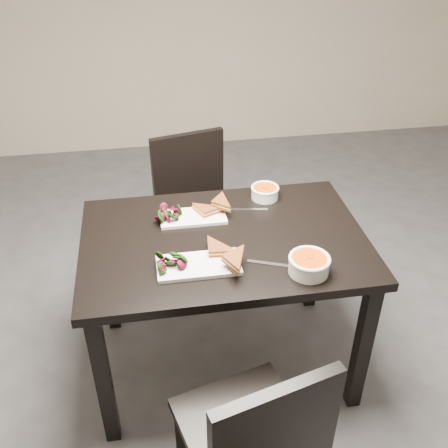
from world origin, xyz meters
name	(u,v)px	position (x,y,z in m)	size (l,w,h in m)	color
ground	(275,344)	(0.00, 0.00, 0.00)	(5.00, 5.00, 0.00)	#47474C
table	(224,256)	(-0.28, -0.06, 0.65)	(1.20, 0.80, 0.75)	black
chair_near	(256,437)	(-0.29, -0.83, 0.48)	(0.51, 0.51, 0.85)	black
chair_far	(196,201)	(-0.32, 0.69, 0.48)	(0.51, 0.51, 0.85)	black
plate_near	(198,265)	(-0.41, -0.24, 0.76)	(0.32, 0.16, 0.02)	white
sandwich_near	(214,254)	(-0.34, -0.22, 0.79)	(0.16, 0.12, 0.05)	#954E1F
salad_near	(172,262)	(-0.51, -0.24, 0.79)	(0.10, 0.09, 0.04)	black
soup_bowl_near	(309,264)	(0.01, -0.34, 0.79)	(0.16, 0.16, 0.07)	white
cutlery_near	(270,264)	(-0.13, -0.27, 0.75)	(0.18, 0.02, 0.00)	silver
plate_far	(193,217)	(-0.39, 0.11, 0.76)	(0.29, 0.15, 0.01)	white
sandwich_far	(208,212)	(-0.32, 0.09, 0.79)	(0.15, 0.11, 0.05)	#954E1F
salad_far	(170,214)	(-0.49, 0.11, 0.78)	(0.09, 0.08, 0.04)	black
soup_bowl_far	(265,192)	(-0.03, 0.23, 0.78)	(0.13, 0.13, 0.06)	white
cutlery_far	(248,209)	(-0.13, 0.14, 0.75)	(0.18, 0.02, 0.00)	silver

